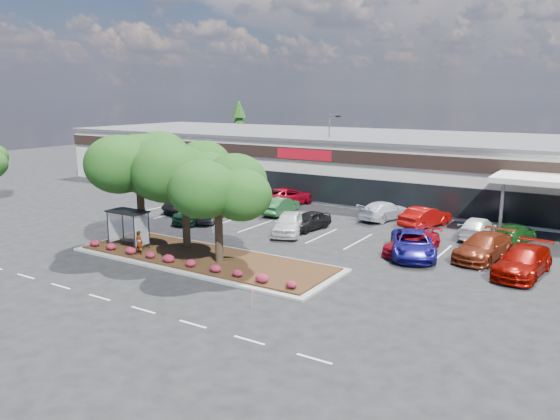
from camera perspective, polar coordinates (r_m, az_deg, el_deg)
The scene contains 28 objects.
ground at distance 31.35m, azimuth -9.83°, elevation -7.61°, with size 160.00×160.00×0.00m, color black.
retail_store at distance 59.63m, azimuth 12.41°, elevation 4.66°, with size 80.40×25.20×6.25m.
landscape_island at distance 35.42m, azimuth -7.94°, elevation -5.04°, with size 18.00×6.00×0.26m.
lane_markings at distance 39.40m, azimuth 0.17°, elevation -3.36°, with size 33.12×20.06×0.01m.
shrub_row at distance 33.81m, azimuth -10.25°, elevation -5.26°, with size 17.00×0.80×0.50m, color maroon, non-canonical shape.
bus_shelter at distance 37.86m, azimuth -15.46°, elevation -0.84°, with size 2.75×1.55×2.59m.
island_tree_west at distance 38.90m, azimuth -14.43°, elevation 2.40°, with size 7.20×7.20×7.89m, color #0D370D, non-canonical shape.
island_tree_mid at distance 37.03m, azimuth -9.88°, elevation 1.68°, with size 6.60×6.60×7.32m, color #0D370D, non-canonical shape.
island_tree_east at distance 33.43m, azimuth -6.46°, elevation -0.02°, with size 5.80×5.80×6.50m, color #0D370D, non-canonical shape.
conifer_north_west at distance 84.42m, azimuth -4.30°, elevation 8.21°, with size 4.40×4.40×10.00m, color #0D370D.
person_waiting at distance 36.53m, azimuth -14.49°, elevation -3.31°, with size 0.56×0.37×1.54m, color #594C47.
light_pole at distance 56.27m, azimuth 5.22°, elevation 5.09°, with size 1.43×0.52×8.54m.
survey_stake at distance 27.29m, azimuth -2.94°, elevation -9.01°, with size 0.07×0.14×0.99m.
car_0 at distance 49.95m, azimuth -9.02°, elevation 0.74°, with size 2.78×6.03×1.68m, color black.
car_1 at distance 46.39m, azimuth -8.61°, elevation -0.16°, with size 2.23×5.47×1.59m, color #1E512B.
car_2 at distance 46.38m, azimuth -7.36°, elevation -0.07°, with size 1.98×4.91×1.67m, color #4D4D53.
car_3 at distance 42.93m, azimuth 3.06°, elevation -1.11°, with size 1.71×4.25×1.45m, color black.
car_4 at distance 41.43m, azimuth 0.95°, elevation -1.39°, with size 2.01×5.01×1.71m, color silver.
car_5 at distance 36.85m, azimuth 13.70°, elevation -3.47°, with size 2.73×5.92×1.64m, color navy.
car_6 at distance 37.51m, azimuth 13.63°, elevation -3.34°, with size 2.05×5.04×1.46m, color #9F0D1B.
car_7 at distance 37.54m, azimuth 20.49°, elevation -3.61°, with size 2.31×5.67×1.65m, color maroon.
car_8 at distance 35.13m, azimuth 24.04°, elevation -4.92°, with size 2.35×5.78×1.68m, color #810902.
car_10 at distance 48.43m, azimuth 0.01°, elevation 0.46°, with size 1.63×4.67×1.54m, color #205429.
car_11 at distance 52.55m, azimuth 0.74°, elevation 1.45°, with size 2.82×6.11×1.70m, color maroon.
car_13 at distance 47.20m, azimuth 10.87°, elevation -0.06°, with size 2.17×5.33×1.55m, color silver.
car_14 at distance 45.28m, azimuth 14.93°, elevation -0.69°, with size 1.74×4.98×1.64m, color #950907.
car_15 at distance 42.99m, azimuth 19.98°, elevation -1.77°, with size 2.10×5.17×1.50m, color silver.
car_16 at distance 42.58m, azimuth 23.28°, elevation -2.23°, with size 1.95×4.79×1.39m, color #1B551B.
Camera 1 is at (19.96, -21.83, 10.37)m, focal length 35.00 mm.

